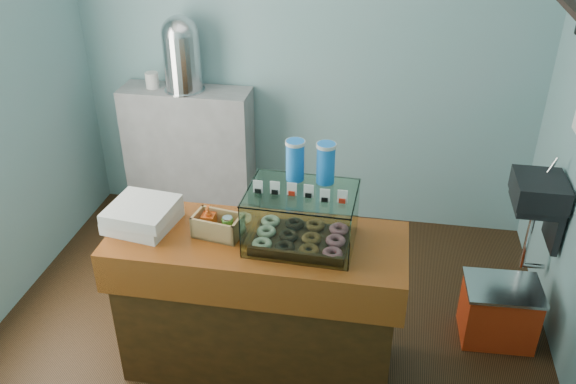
% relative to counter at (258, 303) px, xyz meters
% --- Properties ---
extents(ground, '(3.50, 3.50, 0.00)m').
position_rel_counter_xyz_m(ground, '(0.00, 0.25, -0.46)').
color(ground, black).
rests_on(ground, ground).
extents(room_shell, '(3.54, 3.04, 2.82)m').
position_rel_counter_xyz_m(room_shell, '(0.03, 0.26, 1.25)').
color(room_shell, '#70A4A3').
rests_on(room_shell, ground).
extents(counter, '(1.60, 0.60, 0.90)m').
position_rel_counter_xyz_m(counter, '(0.00, 0.00, 0.00)').
color(counter, '#44240D').
rests_on(counter, ground).
extents(back_shelf, '(1.00, 0.32, 1.10)m').
position_rel_counter_xyz_m(back_shelf, '(-0.90, 1.57, 0.09)').
color(back_shelf, '#99999C').
rests_on(back_shelf, ground).
extents(display_case, '(0.57, 0.43, 0.52)m').
position_rel_counter_xyz_m(display_case, '(0.25, 0.04, 0.62)').
color(display_case, '#341F0F').
rests_on(display_case, counter).
extents(condiment_crate, '(0.27, 0.19, 0.17)m').
position_rel_counter_xyz_m(condiment_crate, '(-0.22, 0.00, 0.50)').
color(condiment_crate, tan).
rests_on(condiment_crate, counter).
extents(pastry_boxes, '(0.39, 0.39, 0.13)m').
position_rel_counter_xyz_m(pastry_boxes, '(-0.64, 0.02, 0.51)').
color(pastry_boxes, silver).
rests_on(pastry_boxes, counter).
extents(coffee_urn, '(0.31, 0.31, 0.56)m').
position_rel_counter_xyz_m(coffee_urn, '(-0.89, 1.56, 0.94)').
color(coffee_urn, silver).
rests_on(coffee_urn, back_shelf).
extents(red_cooler, '(0.47, 0.36, 0.40)m').
position_rel_counter_xyz_m(red_cooler, '(1.42, 0.47, -0.26)').
color(red_cooler, red).
rests_on(red_cooler, ground).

